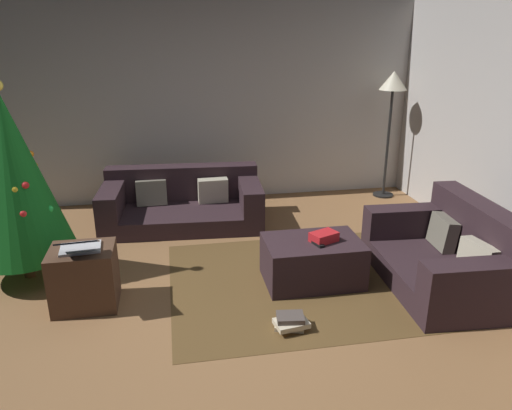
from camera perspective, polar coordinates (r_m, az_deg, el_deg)
ground_plane at (r=4.01m, az=-5.77°, el=-13.53°), size 6.40×6.40×0.00m
rear_partition at (r=6.56m, az=-8.54°, el=11.70°), size 6.40×0.12×2.60m
couch_left at (r=5.93m, az=-8.60°, el=0.32°), size 1.91×1.08×0.63m
couch_right at (r=4.77m, az=22.04°, el=-5.47°), size 1.04×1.55×0.74m
ottoman at (r=4.52m, az=6.63°, el=-6.55°), size 0.87×0.59×0.41m
gift_box at (r=4.41m, az=7.98°, el=-3.73°), size 0.28×0.24×0.09m
tv_remote at (r=4.35m, az=7.18°, el=-4.52°), size 0.09×0.17×0.02m
christmas_tree at (r=4.79m, az=-26.67°, el=3.07°), size 0.93×0.93×1.82m
side_table at (r=4.34m, az=-19.50°, el=-8.02°), size 0.52×0.44×0.52m
laptop at (r=4.15m, az=-20.04°, el=-4.58°), size 0.35×0.42×0.18m
book_stack at (r=3.89m, az=4.08°, el=-13.57°), size 0.28×0.24×0.12m
corner_lamp at (r=6.80m, az=15.76°, el=12.80°), size 0.36×0.36×1.71m
area_rug at (r=4.61m, az=6.53°, el=-8.79°), size 2.60×2.00×0.01m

